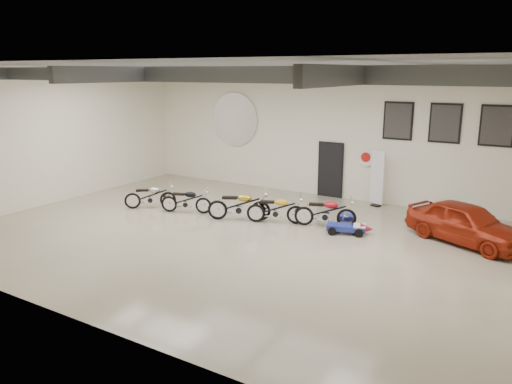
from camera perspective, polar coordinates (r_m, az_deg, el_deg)
The scene contains 19 objects.
floor at distance 15.08m, azimuth -2.40°, elevation -4.98°, with size 16.00×12.00×0.01m, color tan.
ceiling at distance 14.29m, azimuth -2.60°, elevation 14.38°, with size 16.00×12.00×0.01m, color slate.
back_wall at distance 19.69m, azimuth 7.39°, elevation 6.78°, with size 16.00×0.02×5.00m, color white.
left_wall at distance 20.04m, azimuth -21.93°, elevation 6.04°, with size 0.02×12.00×5.00m, color white.
ceiling_beams at distance 14.29m, azimuth -2.59°, elevation 13.37°, with size 15.80×11.80×0.32m, color #5B5F63, non-canonical shape.
door at distance 19.67m, azimuth 8.53°, elevation 2.46°, with size 0.92×0.08×2.10m, color black.
logo_plaque at distance 21.55m, azimuth -2.47°, elevation 8.27°, with size 2.30×0.06×1.16m, color silver, non-canonical shape.
poster_left at distance 18.57m, azimuth 15.93°, elevation 7.83°, with size 1.05×0.08×1.35m, color black, non-canonical shape.
poster_mid at distance 18.20m, azimuth 20.81°, elevation 7.36°, with size 1.05×0.08×1.35m, color black, non-canonical shape.
poster_right at distance 17.97m, azimuth 25.83°, elevation 6.82°, with size 1.05×0.08×1.35m, color black, non-canonical shape.
oil_sign at distance 19.06m, azimuth 12.47°, elevation 3.92°, with size 0.72×0.10×0.72m, color white, non-canonical shape.
banner_stand at distance 18.58m, azimuth 13.67°, elevation 1.40°, with size 0.54×0.22×2.00m, color white, non-canonical shape.
motorcycle_silver at distance 18.31m, azimuth -12.01°, elevation -0.40°, with size 1.79×0.56×0.93m, color silver, non-canonical shape.
motorcycle_black at distance 17.49m, azimuth -8.00°, elevation -0.91°, with size 1.77×0.55×0.92m, color silver, non-canonical shape.
motorcycle_gold at distance 16.46m, azimuth -1.96°, elevation -1.45°, with size 2.04×0.63×1.06m, color silver, non-canonical shape.
motorcycle_yellow at distance 16.16m, azimuth 2.28°, elevation -1.90°, with size 1.87×0.58×0.97m, color silver, non-canonical shape.
motorcycle_red at distance 15.92m, azimuth 7.93°, elevation -2.22°, with size 1.92×0.59×1.00m, color silver, non-canonical shape.
go_kart at distance 15.40m, azimuth 10.72°, elevation -3.81°, with size 1.41×0.64×0.51m, color navy, non-canonical shape.
vintage_car at distance 15.47m, azimuth 22.90°, elevation -3.29°, with size 3.49×1.41×1.19m, color #99220D.
Camera 1 is at (8.01, -11.83, 4.82)m, focal length 35.00 mm.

